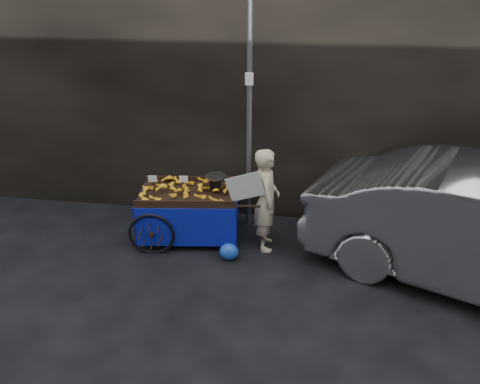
# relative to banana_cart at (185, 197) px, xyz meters

# --- Properties ---
(ground) EXTENTS (80.00, 80.00, 0.00)m
(ground) POSITION_rel_banana_cart_xyz_m (0.60, -0.74, -0.69)
(ground) COLOR black
(ground) RESTS_ON ground
(building_wall) EXTENTS (13.50, 2.00, 5.00)m
(building_wall) POSITION_rel_banana_cart_xyz_m (0.99, 1.86, 1.81)
(building_wall) COLOR black
(building_wall) RESTS_ON ground
(street_pole) EXTENTS (0.12, 0.10, 4.00)m
(street_pole) POSITION_rel_banana_cart_xyz_m (0.90, 0.56, 1.32)
(street_pole) COLOR slate
(street_pole) RESTS_ON ground
(banana_cart) EXTENTS (2.14, 1.20, 1.11)m
(banana_cart) POSITION_rel_banana_cart_xyz_m (0.00, 0.00, 0.00)
(banana_cart) COLOR black
(banana_cart) RESTS_ON ground
(vendor) EXTENTS (0.82, 0.63, 1.58)m
(vendor) POSITION_rel_banana_cart_xyz_m (1.24, -0.11, 0.10)
(vendor) COLOR #C5B592
(vendor) RESTS_ON ground
(plastic_bag) EXTENTS (0.28, 0.22, 0.25)m
(plastic_bag) POSITION_rel_banana_cart_xyz_m (0.76, -0.54, -0.56)
(plastic_bag) COLOR #1847B5
(plastic_bag) RESTS_ON ground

